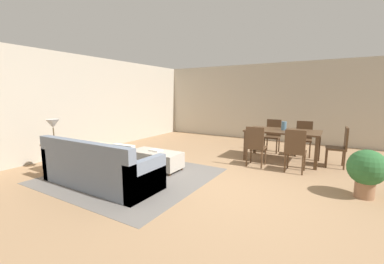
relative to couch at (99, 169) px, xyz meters
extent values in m
plane|color=#9E7A56|center=(1.93, 1.06, -0.30)|extent=(10.80, 10.80, 0.00)
cube|color=#BCB2A0|center=(1.93, 6.06, 1.05)|extent=(9.00, 0.12, 2.70)
cube|color=#BCB2A0|center=(-2.57, 1.56, 1.05)|extent=(0.12, 11.00, 2.70)
cube|color=slate|center=(0.13, 0.66, -0.29)|extent=(3.00, 2.80, 0.01)
cube|color=slate|center=(0.00, 0.05, -0.09)|extent=(2.28, 0.87, 0.42)
cube|color=slate|center=(0.00, -0.30, 0.34)|extent=(2.28, 0.16, 0.44)
cube|color=slate|center=(-1.07, 0.05, 0.01)|extent=(0.14, 0.87, 0.62)
cube|color=slate|center=(1.07, 0.05, 0.01)|extent=(0.14, 0.87, 0.62)
cube|color=beige|center=(-0.68, -0.04, 0.31)|extent=(0.38, 0.13, 0.38)
cube|color=tan|center=(-0.23, -0.06, 0.29)|extent=(0.33, 0.11, 0.34)
cube|color=beige|center=(0.22, -0.03, 0.32)|extent=(0.39, 0.11, 0.39)
cube|color=silver|center=(0.67, -0.02, 0.33)|extent=(0.41, 0.14, 0.41)
cube|color=#B7AD9E|center=(0.27, 1.27, -0.07)|extent=(1.17, 0.55, 0.34)
cylinder|color=#513823|center=(-0.27, 1.49, -0.27)|extent=(0.05, 0.05, 0.06)
cylinder|color=#513823|center=(0.80, 1.49, -0.27)|extent=(0.05, 0.05, 0.06)
cylinder|color=#513823|center=(-0.27, 1.05, -0.27)|extent=(0.05, 0.05, 0.06)
cylinder|color=#513823|center=(0.80, 1.05, -0.27)|extent=(0.05, 0.05, 0.06)
cube|color=brown|center=(-1.44, 0.05, 0.28)|extent=(0.40, 0.40, 0.03)
cylinder|color=brown|center=(-1.61, 0.22, -0.01)|extent=(0.04, 0.04, 0.57)
cylinder|color=brown|center=(-1.27, 0.22, -0.01)|extent=(0.04, 0.04, 0.57)
cylinder|color=brown|center=(-1.61, -0.12, -0.01)|extent=(0.04, 0.04, 0.57)
cylinder|color=brown|center=(-1.27, -0.12, -0.01)|extent=(0.04, 0.04, 0.57)
cylinder|color=brown|center=(-1.44, 0.05, 0.31)|extent=(0.16, 0.16, 0.02)
cylinder|color=brown|center=(-1.44, 0.05, 0.48)|extent=(0.02, 0.02, 0.32)
cone|color=silver|center=(-1.44, 0.05, 0.73)|extent=(0.26, 0.26, 0.18)
cube|color=#513823|center=(2.51, 3.42, 0.44)|extent=(1.70, 0.96, 0.04)
cube|color=#513823|center=(1.72, 3.84, 0.06)|extent=(0.07, 0.07, 0.72)
cube|color=#513823|center=(3.30, 3.84, 0.06)|extent=(0.07, 0.07, 0.72)
cube|color=#513823|center=(1.72, 3.00, 0.06)|extent=(0.07, 0.07, 0.72)
cube|color=#513823|center=(3.30, 3.00, 0.06)|extent=(0.07, 0.07, 0.72)
cube|color=#513823|center=(2.09, 2.66, 0.13)|extent=(0.41, 0.41, 0.04)
cube|color=#513823|center=(2.09, 2.48, 0.39)|extent=(0.40, 0.05, 0.47)
cylinder|color=#513823|center=(1.92, 2.82, -0.09)|extent=(0.04, 0.04, 0.41)
cylinder|color=#513823|center=(2.26, 2.83, -0.09)|extent=(0.04, 0.04, 0.41)
cylinder|color=#513823|center=(1.92, 2.48, -0.09)|extent=(0.04, 0.04, 0.41)
cylinder|color=#513823|center=(2.26, 2.49, -0.09)|extent=(0.04, 0.04, 0.41)
cube|color=#513823|center=(2.93, 2.64, 0.13)|extent=(0.40, 0.40, 0.04)
cube|color=#513823|center=(2.93, 2.46, 0.39)|extent=(0.40, 0.04, 0.47)
cylinder|color=#513823|center=(2.76, 2.81, -0.09)|extent=(0.04, 0.04, 0.41)
cylinder|color=#513823|center=(3.10, 2.80, -0.09)|extent=(0.04, 0.04, 0.41)
cylinder|color=#513823|center=(2.76, 2.47, -0.09)|extent=(0.04, 0.04, 0.41)
cylinder|color=#513823|center=(3.10, 2.46, -0.09)|extent=(0.04, 0.04, 0.41)
cube|color=#513823|center=(2.10, 4.20, 0.13)|extent=(0.40, 0.40, 0.04)
cube|color=#513823|center=(2.09, 4.38, 0.39)|extent=(0.40, 0.04, 0.47)
cylinder|color=#513823|center=(2.27, 4.03, -0.09)|extent=(0.04, 0.04, 0.41)
cylinder|color=#513823|center=(1.93, 4.03, -0.09)|extent=(0.04, 0.04, 0.41)
cylinder|color=#513823|center=(2.26, 4.37, -0.09)|extent=(0.04, 0.04, 0.41)
cylinder|color=#513823|center=(1.92, 4.37, -0.09)|extent=(0.04, 0.04, 0.41)
cube|color=#513823|center=(2.91, 4.18, 0.13)|extent=(0.43, 0.43, 0.04)
cube|color=#513823|center=(2.90, 4.36, 0.39)|extent=(0.40, 0.07, 0.47)
cylinder|color=#513823|center=(3.09, 4.03, -0.09)|extent=(0.04, 0.04, 0.41)
cylinder|color=#513823|center=(2.76, 4.00, -0.09)|extent=(0.04, 0.04, 0.41)
cylinder|color=#513823|center=(3.07, 4.36, -0.09)|extent=(0.04, 0.04, 0.41)
cylinder|color=#513823|center=(2.73, 4.34, -0.09)|extent=(0.04, 0.04, 0.41)
cube|color=#513823|center=(3.66, 3.46, 0.13)|extent=(0.42, 0.42, 0.04)
cube|color=#513823|center=(3.83, 3.47, 0.39)|extent=(0.06, 0.40, 0.47)
cylinder|color=#513823|center=(3.50, 3.28, -0.09)|extent=(0.04, 0.04, 0.41)
cylinder|color=#513823|center=(3.47, 3.62, -0.09)|extent=(0.04, 0.04, 0.41)
cylinder|color=#513823|center=(3.84, 3.30, -0.09)|extent=(0.04, 0.04, 0.41)
cylinder|color=#513823|center=(3.81, 3.64, -0.09)|extent=(0.04, 0.04, 0.41)
cylinder|color=slate|center=(2.52, 3.46, 0.57)|extent=(0.12, 0.12, 0.21)
cube|color=silver|center=(0.25, 1.30, 0.12)|extent=(0.27, 0.21, 0.03)
cylinder|color=#996B4C|center=(4.08, 1.79, -0.17)|extent=(0.28, 0.28, 0.26)
sphere|color=#2D6633|center=(4.08, 1.79, 0.20)|extent=(0.56, 0.56, 0.56)
camera|label=1|loc=(3.59, -2.76, 1.33)|focal=22.64mm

